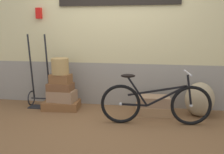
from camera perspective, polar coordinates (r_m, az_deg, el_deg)
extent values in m
cube|color=brown|center=(4.22, -1.51, -9.69)|extent=(9.03, 5.20, 0.06)
cube|color=gray|center=(4.90, 0.42, -1.45)|extent=(7.03, 0.20, 0.81)
cube|color=#CCBC84|center=(4.80, 0.45, 15.25)|extent=(7.03, 0.20, 2.01)
cube|color=red|center=(5.09, -16.21, 13.67)|extent=(0.10, 0.08, 0.20)
cube|color=brown|center=(4.75, -11.33, -6.22)|extent=(0.68, 0.46, 0.15)
cube|color=#937051|center=(4.69, -11.24, -4.19)|extent=(0.52, 0.35, 0.20)
cube|color=brown|center=(4.66, -11.58, -2.17)|extent=(0.45, 0.32, 0.13)
cube|color=brown|center=(4.62, -11.52, -0.40)|extent=(0.39, 0.27, 0.17)
cube|color=#9E754C|center=(4.44, 9.43, -7.31)|extent=(0.65, 0.44, 0.15)
cube|color=#937051|center=(4.38, 9.39, -5.38)|extent=(0.55, 0.34, 0.17)
cylinder|color=#A8844C|center=(4.60, -11.65, 2.41)|extent=(0.31, 0.31, 0.29)
torus|color=black|center=(5.11, -17.74, -4.54)|extent=(0.02, 0.28, 0.28)
torus|color=black|center=(4.94, -13.74, -4.83)|extent=(0.02, 0.28, 0.28)
cylinder|color=black|center=(5.02, -15.78, -4.68)|extent=(0.39, 0.02, 0.02)
cylinder|color=black|center=(4.97, -17.84, 2.21)|extent=(0.03, 0.15, 1.21)
cylinder|color=black|center=(4.83, -14.40, 2.15)|extent=(0.03, 0.15, 1.21)
cube|color=black|center=(4.96, -16.24, -6.49)|extent=(0.35, 0.22, 0.02)
ellipsoid|color=#9E8966|center=(4.49, 19.19, -4.78)|extent=(0.48, 0.41, 0.58)
torus|color=black|center=(3.92, 1.97, -6.12)|extent=(0.62, 0.11, 0.62)
sphere|color=#B2B2B7|center=(3.92, 1.97, -6.12)|extent=(0.05, 0.05, 0.05)
torus|color=black|center=(4.02, 17.43, -6.17)|extent=(0.62, 0.11, 0.62)
sphere|color=#B2B2B7|center=(4.02, 17.43, -6.17)|extent=(0.05, 0.05, 0.05)
cube|color=black|center=(3.92, 12.27, -4.20)|extent=(0.60, 0.09, 0.34)
cube|color=black|center=(3.86, 5.80, -3.27)|extent=(0.32, 0.06, 0.46)
cube|color=black|center=(3.92, 4.95, -6.28)|extent=(0.41, 0.07, 0.04)
cube|color=black|center=(3.88, 10.14, -3.04)|extent=(0.89, 0.12, 0.18)
cube|color=black|center=(3.95, 17.08, -2.89)|extent=(0.11, 0.04, 0.48)
ellipsoid|color=black|center=(3.81, 3.63, 0.28)|extent=(0.23, 0.11, 0.06)
cylinder|color=#A5A5AD|center=(3.89, 16.75, 0.93)|extent=(0.07, 0.46, 0.02)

